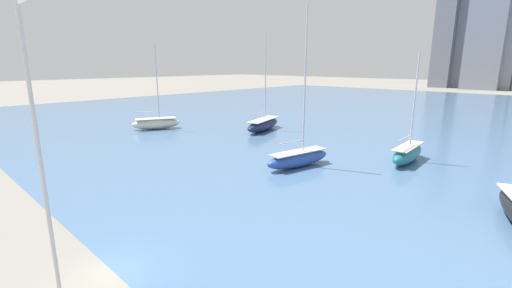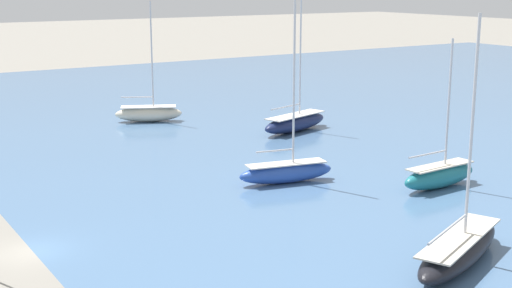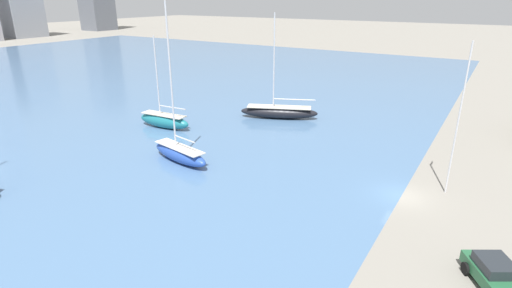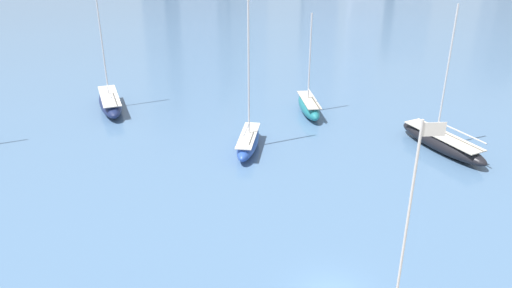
{
  "view_description": "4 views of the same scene",
  "coord_description": "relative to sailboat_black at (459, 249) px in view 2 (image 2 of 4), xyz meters",
  "views": [
    {
      "loc": [
        16.12,
        -6.31,
        10.47
      ],
      "look_at": [
        -2.67,
        13.5,
        4.09
      ],
      "focal_mm": 24.0,
      "sensor_mm": 36.0,
      "label": 1
    },
    {
      "loc": [
        41.7,
        -10.22,
        16.08
      ],
      "look_at": [
        2.14,
        14.7,
        5.34
      ],
      "focal_mm": 50.0,
      "sensor_mm": 36.0,
      "label": 2
    },
    {
      "loc": [
        -33.12,
        -5.42,
        16.41
      ],
      "look_at": [
        -4.15,
        12.39,
        3.73
      ],
      "focal_mm": 28.0,
      "sensor_mm": 36.0,
      "label": 3
    },
    {
      "loc": [
        -6.23,
        -23.92,
        21.74
      ],
      "look_at": [
        -4.05,
        12.68,
        4.8
      ],
      "focal_mm": 35.0,
      "sensor_mm": 36.0,
      "label": 4
    }
  ],
  "objects": [
    {
      "name": "sailboat_navy",
      "position": [
        -35.68,
        13.63,
        0.08
      ],
      "size": [
        5.31,
        10.25,
        15.11
      ],
      "rotation": [
        0.0,
        0.0,
        0.3
      ],
      "color": "#19234C",
      "rests_on": "harbor_water"
    },
    {
      "name": "sailboat_black",
      "position": [
        0.0,
        0.0,
        0.0
      ],
      "size": [
        6.59,
        11.04,
        14.36
      ],
      "rotation": [
        0.0,
        0.0,
        0.4
      ],
      "color": "black",
      "rests_on": "harbor_water"
    },
    {
      "name": "sailboat_teal",
      "position": [
        -11.81,
        10.77,
        0.08
      ],
      "size": [
        2.43,
        7.91,
        11.78
      ],
      "rotation": [
        0.0,
        0.0,
        0.06
      ],
      "color": "#1E757F",
      "rests_on": "harbor_water"
    },
    {
      "name": "ground_plane",
      "position": [
        -15.14,
        -20.43,
        -0.94
      ],
      "size": [
        500.0,
        500.0,
        0.0
      ],
      "primitive_type": "plane",
      "color": "gray"
    },
    {
      "name": "sailboat_blue",
      "position": [
        -19.45,
        1.24,
        0.06
      ],
      "size": [
        3.45,
        8.29,
        16.01
      ],
      "rotation": [
        0.0,
        0.0,
        -0.2
      ],
      "color": "#284CA8",
      "rests_on": "harbor_water"
    },
    {
      "name": "sailboat_cream",
      "position": [
        -49.31,
        2.32,
        0.08
      ],
      "size": [
        5.44,
        8.02,
        13.87
      ],
      "rotation": [
        0.0,
        0.0,
        -0.44
      ],
      "color": "beige",
      "rests_on": "harbor_water"
    }
  ]
}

